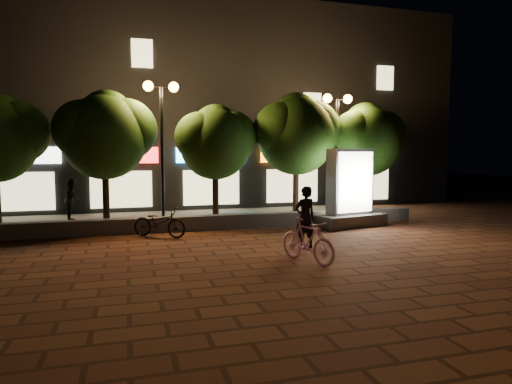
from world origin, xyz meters
name	(u,v)px	position (x,y,z in m)	size (l,w,h in m)	color
ground	(236,254)	(0.00, 0.00, 0.00)	(80.00, 80.00, 0.00)	brown
retaining_wall	(209,222)	(0.00, 4.00, 0.25)	(16.00, 0.45, 0.50)	slate
sidewalk	(198,218)	(0.00, 6.50, 0.04)	(16.00, 5.00, 0.08)	slate
building_block	(179,110)	(-0.01, 12.99, 5.00)	(28.00, 8.12, 11.30)	black
tree_left	(106,132)	(-3.45, 5.46, 3.44)	(3.60, 3.00, 4.89)	black
tree_mid	(216,139)	(0.55, 5.46, 3.22)	(3.24, 2.70, 4.50)	black
tree_right	(297,131)	(3.86, 5.46, 3.57)	(3.72, 3.10, 5.07)	black
tree_far_right	(368,137)	(7.05, 5.46, 3.37)	(3.48, 2.90, 4.76)	black
street_lamp_left	(162,116)	(-1.50, 5.20, 4.03)	(1.26, 0.36, 5.18)	black
street_lamp_right	(337,123)	(5.50, 5.20, 3.89)	(1.26, 0.36, 4.98)	black
ad_kiosk	(349,195)	(5.13, 3.35, 1.15)	(2.86, 1.89, 2.84)	slate
scooter_pink	(307,241)	(1.47, -1.39, 0.54)	(0.51, 1.80, 1.08)	#EA9DCE
rider	(305,217)	(2.04, 0.13, 0.89)	(0.65, 0.42, 1.77)	black
scooter_parked	(159,222)	(-1.79, 3.00, 0.48)	(0.64, 1.84, 0.97)	black
pedestrian	(73,199)	(-4.80, 7.05, 0.90)	(0.80, 0.62, 1.64)	black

